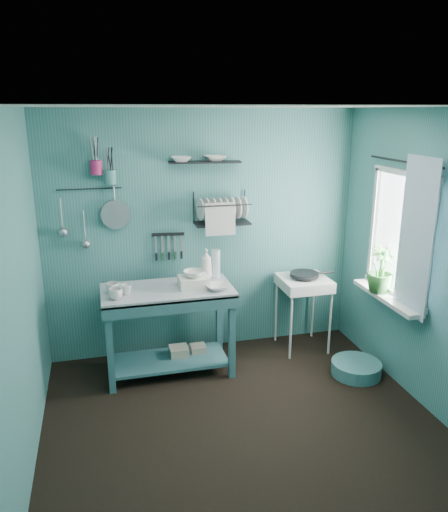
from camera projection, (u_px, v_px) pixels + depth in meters
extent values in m
plane|color=black|center=(244.00, 426.00, 4.07)|extent=(3.20, 3.20, 0.00)
plane|color=silver|center=(248.00, 106.00, 3.36)|extent=(3.20, 3.20, 0.00)
plane|color=#37706E|center=(204.00, 234.00, 5.11)|extent=(3.20, 0.00, 3.20)
plane|color=#37706E|center=(338.00, 385.00, 2.32)|extent=(3.20, 0.00, 3.20)
plane|color=#37706E|center=(17.00, 301.00, 3.34)|extent=(0.00, 3.00, 3.00)
plane|color=#37706E|center=(432.00, 265.00, 4.09)|extent=(0.00, 3.00, 3.00)
cube|color=#316167|center=(169.00, 331.00, 4.80)|extent=(1.32, 0.84, 0.87)
imported|color=silver|center=(116.00, 294.00, 4.40)|extent=(0.12, 0.12, 0.10)
imported|color=silver|center=(126.00, 289.00, 4.52)|extent=(0.14, 0.14, 0.09)
imported|color=silver|center=(113.00, 288.00, 4.55)|extent=(0.17, 0.17, 0.10)
cube|color=white|center=(194.00, 282.00, 4.70)|extent=(0.28, 0.22, 0.10)
imported|color=silver|center=(194.00, 274.00, 4.68)|extent=(0.19, 0.19, 0.06)
imported|color=white|center=(206.00, 264.00, 4.92)|extent=(0.11, 0.12, 0.30)
cylinder|color=silver|center=(216.00, 263.00, 4.96)|extent=(0.09, 0.09, 0.28)
imported|color=silver|center=(218.00, 287.00, 4.64)|extent=(0.22, 0.22, 0.05)
cube|color=silver|center=(303.00, 313.00, 5.31)|extent=(0.55, 0.55, 0.79)
cylinder|color=black|center=(304.00, 274.00, 5.19)|extent=(0.30, 0.30, 0.03)
cube|color=black|center=(168.00, 234.00, 4.99)|extent=(0.32, 0.05, 0.03)
cube|color=black|center=(222.00, 208.00, 4.94)|extent=(0.58, 0.33, 0.32)
cube|color=black|center=(205.00, 162.00, 4.80)|extent=(0.71, 0.25, 0.02)
imported|color=silver|center=(181.00, 161.00, 4.75)|extent=(0.22, 0.22, 0.05)
imported|color=silver|center=(215.00, 150.00, 4.80)|extent=(0.22, 0.22, 0.05)
cylinder|color=#B5215B|center=(96.00, 167.00, 4.59)|extent=(0.11, 0.11, 0.13)
cylinder|color=teal|center=(110.00, 177.00, 4.64)|extent=(0.11, 0.11, 0.13)
cylinder|color=#9FA2A7|center=(115.00, 215.00, 4.78)|extent=(0.28, 0.03, 0.28)
cylinder|color=#9FA2A7|center=(61.00, 214.00, 4.67)|extent=(0.01, 0.01, 0.30)
cylinder|color=#9FA2A7|center=(84.00, 226.00, 4.75)|extent=(0.01, 0.01, 0.30)
cylinder|color=black|center=(89.00, 189.00, 4.68)|extent=(0.60, 0.01, 0.01)
plane|color=white|center=(401.00, 235.00, 4.46)|extent=(0.00, 1.10, 1.10)
cube|color=silver|center=(386.00, 297.00, 4.61)|extent=(0.16, 0.95, 0.04)
plane|color=white|center=(415.00, 238.00, 4.16)|extent=(0.00, 1.35, 1.35)
cylinder|color=black|center=(404.00, 162.00, 4.27)|extent=(0.02, 1.05, 0.02)
imported|color=#2C692A|center=(381.00, 270.00, 4.63)|extent=(0.31, 0.31, 0.44)
cube|color=gray|center=(179.00, 357.00, 4.96)|extent=(0.18, 0.18, 0.22)
cube|color=gray|center=(198.00, 354.00, 5.04)|extent=(0.15, 0.15, 0.20)
cylinder|color=teal|center=(356.00, 368.00, 4.84)|extent=(0.48, 0.48, 0.13)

